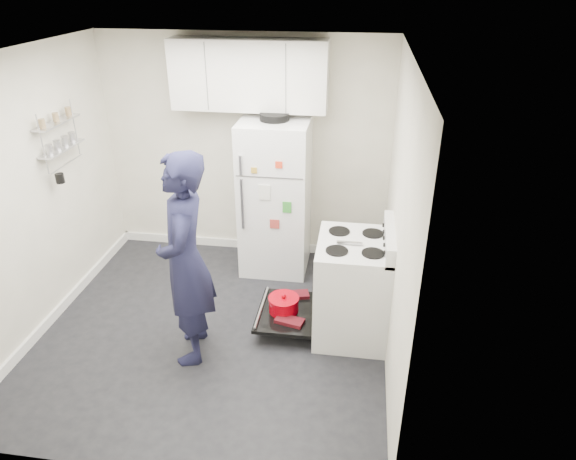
% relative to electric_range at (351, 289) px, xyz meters
% --- Properties ---
extents(room, '(3.21, 3.21, 2.51)m').
position_rel_electric_range_xyz_m(room, '(-1.29, -0.12, 0.74)').
color(room, black).
rests_on(room, ground).
extents(electric_range, '(0.66, 0.76, 1.10)m').
position_rel_electric_range_xyz_m(electric_range, '(0.00, 0.00, 0.00)').
color(electric_range, silver).
rests_on(electric_range, ground).
extents(open_oven_door, '(0.55, 0.70, 0.22)m').
position_rel_electric_range_xyz_m(open_oven_door, '(-0.60, 0.00, -0.28)').
color(open_oven_door, black).
rests_on(open_oven_door, ground).
extents(refrigerator, '(0.72, 0.74, 1.76)m').
position_rel_electric_range_xyz_m(refrigerator, '(-0.88, 1.10, 0.39)').
color(refrigerator, white).
rests_on(refrigerator, ground).
extents(upper_cabinets, '(1.60, 0.33, 0.70)m').
position_rel_electric_range_xyz_m(upper_cabinets, '(-1.16, 1.28, 1.63)').
color(upper_cabinets, silver).
rests_on(upper_cabinets, room).
extents(wall_shelf_rack, '(0.14, 0.60, 0.61)m').
position_rel_electric_range_xyz_m(wall_shelf_rack, '(-2.78, 0.34, 1.21)').
color(wall_shelf_rack, '#B2B2B7').
rests_on(wall_shelf_rack, room).
extents(person, '(0.58, 0.76, 1.87)m').
position_rel_electric_range_xyz_m(person, '(-1.36, -0.49, 0.47)').
color(person, '#171835').
rests_on(person, ground).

